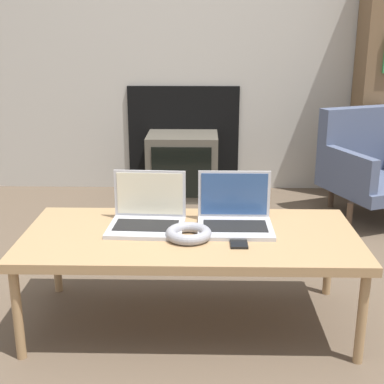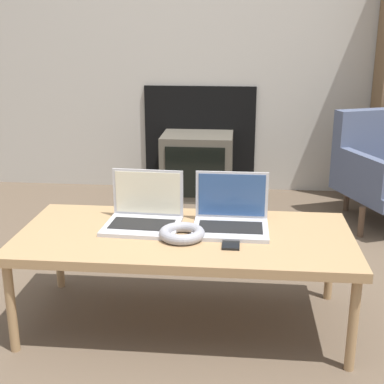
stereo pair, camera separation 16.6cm
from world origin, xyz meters
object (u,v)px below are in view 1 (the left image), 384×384
Objects in this scene: laptop_left at (148,216)px; phone at (239,242)px; laptop_right at (235,216)px; armchair at (371,164)px; tv at (183,166)px; headphones at (189,234)px.

phone is at bearing -23.18° from laptop_left.
armchair is at bearing 53.80° from laptop_right.
laptop_right is at bearing -148.51° from armchair.
tv reaches higher than phone.
laptop_left is at bearing 141.83° from headphones.
laptop_right is at bearing 2.81° from laptop_left.
laptop_left and laptop_right have the same top height.
laptop_right is at bearing -80.44° from tv.
headphones is at bearing -35.36° from laptop_left.
laptop_right is 0.23m from headphones.
laptop_left is at bearing 154.01° from phone.
headphones is at bearing -143.68° from laptop_right.
armchair is at bearing 47.45° from laptop_left.
laptop_right is (0.36, 0.00, 0.00)m from laptop_left.
tv is (-0.28, 1.83, -0.17)m from phone.
tv is (0.08, 1.65, -0.21)m from laptop_left.
laptop_right is 1.59m from armchair.
laptop_left is 1.75× the size of headphones.
tv is at bearing 93.01° from headphones.
phone is at bearing -88.04° from laptop_right.
tv is (-0.09, 1.79, -0.19)m from headphones.
armchair reaches higher than tv.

